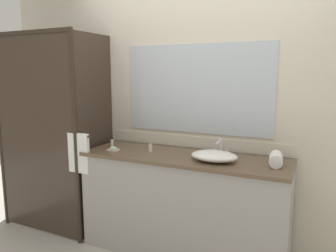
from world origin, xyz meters
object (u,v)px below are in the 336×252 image
Objects in this scene: faucet at (220,150)px; rolled_towel_near_edge at (276,159)px; amenity_bottle_shampoo at (150,148)px; soap_dish at (113,149)px; sink_basin at (214,156)px; amenity_bottle_conditioner at (112,142)px.

rolled_towel_near_edge is at bearing -11.67° from faucet.
soap_dish is at bearing -164.71° from amenity_bottle_shampoo.
rolled_towel_near_edge is (0.47, 0.07, 0.01)m from sink_basin.
faucet is at bearing 4.67° from amenity_bottle_conditioner.
rolled_towel_near_edge is (1.42, 0.12, 0.04)m from soap_dish.
amenity_bottle_conditioner is at bearing 179.58° from rolled_towel_near_edge.
faucet reaches higher than sink_basin.
amenity_bottle_shampoo reaches higher than soap_dish.
amenity_bottle_shampoo is at bearing 175.46° from sink_basin.
amenity_bottle_shampoo is at bearing 15.29° from soap_dish.
amenity_bottle_conditioner is (-0.10, 0.13, 0.03)m from soap_dish.
sink_basin is 4.46× the size of amenity_bottle_conditioner.
sink_basin is at bearing -4.54° from amenity_bottle_shampoo.
sink_basin is 1.88× the size of rolled_towel_near_edge.
faucet is at bearing 90.00° from sink_basin.
faucet is (0.00, 0.17, 0.01)m from sink_basin.
sink_basin is 1.06m from amenity_bottle_conditioner.
rolled_towel_near_edge is at bearing 4.72° from soap_dish.
faucet is 0.48m from rolled_towel_near_edge.
soap_dish is (-0.95, -0.21, -0.04)m from faucet.
amenity_bottle_conditioner is 0.42× the size of rolled_towel_near_edge.
faucet is at bearing 12.71° from soap_dish.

